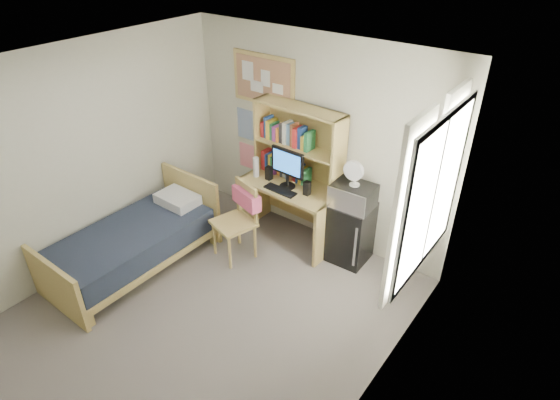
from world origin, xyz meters
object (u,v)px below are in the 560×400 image
Objects in this scene: desk_fan at (355,174)px; mini_fridge at (351,232)px; speaker_right at (307,188)px; microwave at (353,196)px; desk_chair at (233,223)px; bed at (133,248)px; desk at (290,212)px; bulletin_board at (264,80)px; speaker_left at (269,173)px; monitor at (288,169)px.

mini_fridge is at bearing 90.00° from desk_fan.
speaker_right is 0.57m from microwave.
desk_chair reaches higher than bed.
desk is 1.00m from microwave.
bulletin_board reaches higher than desk.
bulletin_board reaches higher than microwave.
desk is 4.38× the size of desk_fan.
mini_fridge is at bearing -9.22° from bulletin_board.
monitor is at bearing 0.00° from speaker_left.
desk is 1.98m from bed.
bed is 1.88m from speaker_left.
microwave is at bearing 40.54° from bed.
desk is 1.63× the size of mini_fridge.
monitor is (-0.85, -0.14, 0.65)m from mini_fridge.
desk_chair is at bearing -147.87° from desk_fan.
speaker_left is (-0.30, 0.01, -0.16)m from monitor.
microwave is (0.85, 0.12, -0.13)m from monitor.
speaker_right is at bearing 0.00° from speaker_left.
monitor reaches higher than speaker_right.
desk_chair reaches higher than mini_fridge.
bed is at bearing -117.52° from desk_chair.
speaker_left is (0.85, 1.56, 0.62)m from bed.
speaker_right is at bearing -166.61° from mini_fridge.
desk_fan is at bearing -9.96° from bulletin_board.
bulletin_board is 2.16m from mini_fridge.
bulletin_board is 2.59m from bed.
speaker_left is at bearing -180.00° from speaker_right.
speaker_left is (-1.15, -0.12, 0.49)m from mini_fridge.
desk_chair is 2.08× the size of microwave.
monitor is 1.72× the size of desk_fan.
desk_chair is 1.27× the size of mini_fridge.
bed is 6.59× the size of desk_fan.
speaker_left is (-0.30, -0.05, 0.48)m from desk.
bulletin_board reaches higher than speaker_right.
monitor is at bearing -90.00° from desk.
desk_chair is 1.47m from microwave.
desk is 0.67× the size of bed.
desk_fan is (0.00, 0.00, 0.28)m from microwave.
desk_chair is 3.41× the size of desk_fan.
bed is at bearing -115.96° from speaker_left.
monitor reaches higher than desk.
speaker_left reaches higher than desk.
microwave is at bearing 6.50° from desk.
desk_chair is 0.98m from speaker_right.
desk is 0.85m from mini_fridge.
monitor is at bearing -174.09° from desk_fan.
bed is 2.77m from desk_fan.
mini_fridge is 4.41× the size of speaker_left.
desk_chair is at bearing -88.55° from speaker_left.
monitor is at bearing 54.17° from bed.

